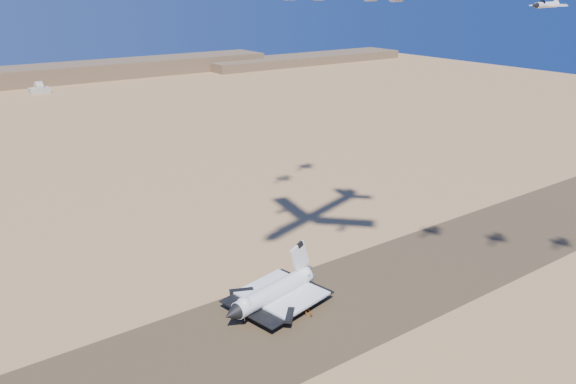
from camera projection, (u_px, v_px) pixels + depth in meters
ground at (277, 328)px, 172.53m from camera, size 1200.00×1200.00×0.00m
runway at (277, 328)px, 172.52m from camera, size 600.00×50.00×0.06m
ridgeline at (52, 77)px, 608.70m from camera, size 960.00×90.00×18.00m
shuttle at (273, 294)px, 181.62m from camera, size 39.35×29.45×19.40m
crew_a at (306, 313)px, 178.67m from camera, size 0.50×0.72×1.87m
crew_b at (309, 310)px, 180.45m from camera, size 0.93×0.97×1.76m
crew_c at (311, 315)px, 177.49m from camera, size 1.08×1.24×1.89m
chase_jet_a at (546, 5)px, 139.64m from camera, size 15.64×8.76×3.92m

